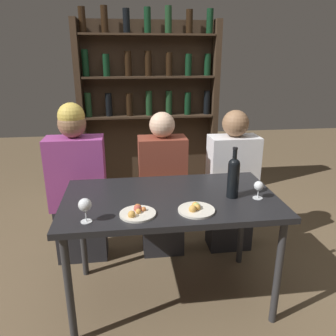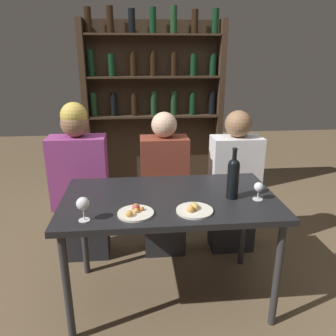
{
  "view_description": "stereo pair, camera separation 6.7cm",
  "coord_description": "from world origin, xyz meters",
  "px_view_note": "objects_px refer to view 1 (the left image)",
  "views": [
    {
      "loc": [
        -0.26,
        -1.84,
        1.56
      ],
      "look_at": [
        0.0,
        0.11,
        0.89
      ],
      "focal_mm": 35.0,
      "sensor_mm": 36.0,
      "label": 1
    },
    {
      "loc": [
        -0.19,
        -1.84,
        1.56
      ],
      "look_at": [
        0.0,
        0.11,
        0.89
      ],
      "focal_mm": 35.0,
      "sensor_mm": 36.0,
      "label": 2
    }
  ],
  "objects_px": {
    "wine_glass_1": "(259,187)",
    "food_plate_1": "(137,212)",
    "wine_bottle": "(233,176)",
    "wine_glass_0": "(85,206)",
    "seated_person_right": "(231,186)",
    "food_plate_0": "(196,209)",
    "seated_person_left": "(78,188)",
    "seated_person_center": "(162,190)"
  },
  "relations": [
    {
      "from": "seated_person_left",
      "to": "food_plate_1",
      "type": "bearing_deg",
      "value": -61.06
    },
    {
      "from": "wine_glass_0",
      "to": "food_plate_0",
      "type": "xyz_separation_m",
      "value": [
        0.6,
        0.05,
        -0.08
      ]
    },
    {
      "from": "seated_person_left",
      "to": "seated_person_right",
      "type": "height_order",
      "value": "seated_person_left"
    },
    {
      "from": "food_plate_0",
      "to": "seated_person_left",
      "type": "xyz_separation_m",
      "value": [
        -0.75,
        0.77,
        -0.15
      ]
    },
    {
      "from": "food_plate_1",
      "to": "seated_person_center",
      "type": "distance_m",
      "value": 0.83
    },
    {
      "from": "wine_glass_0",
      "to": "seated_person_right",
      "type": "height_order",
      "value": "seated_person_right"
    },
    {
      "from": "wine_bottle",
      "to": "seated_person_left",
      "type": "relative_size",
      "value": 0.25
    },
    {
      "from": "wine_glass_1",
      "to": "seated_person_left",
      "type": "distance_m",
      "value": 1.35
    },
    {
      "from": "wine_bottle",
      "to": "wine_glass_0",
      "type": "height_order",
      "value": "wine_bottle"
    },
    {
      "from": "wine_bottle",
      "to": "food_plate_1",
      "type": "xyz_separation_m",
      "value": [
        -0.59,
        -0.16,
        -0.13
      ]
    },
    {
      "from": "food_plate_1",
      "to": "seated_person_right",
      "type": "xyz_separation_m",
      "value": [
        0.79,
        0.77,
        -0.2
      ]
    },
    {
      "from": "wine_bottle",
      "to": "seated_person_center",
      "type": "distance_m",
      "value": 0.78
    },
    {
      "from": "food_plate_0",
      "to": "seated_person_right",
      "type": "relative_size",
      "value": 0.18
    },
    {
      "from": "food_plate_0",
      "to": "seated_person_right",
      "type": "height_order",
      "value": "seated_person_right"
    },
    {
      "from": "wine_glass_1",
      "to": "food_plate_1",
      "type": "relative_size",
      "value": 0.55
    },
    {
      "from": "food_plate_1",
      "to": "wine_glass_1",
      "type": "bearing_deg",
      "value": 9.38
    },
    {
      "from": "seated_person_center",
      "to": "wine_glass_1",
      "type": "bearing_deg",
      "value": -51.69
    },
    {
      "from": "seated_person_center",
      "to": "food_plate_0",
      "type": "bearing_deg",
      "value": -82.5
    },
    {
      "from": "wine_bottle",
      "to": "wine_glass_1",
      "type": "bearing_deg",
      "value": -15.67
    },
    {
      "from": "wine_bottle",
      "to": "seated_person_center",
      "type": "relative_size",
      "value": 0.27
    },
    {
      "from": "food_plate_1",
      "to": "seated_person_center",
      "type": "height_order",
      "value": "seated_person_center"
    },
    {
      "from": "seated_person_center",
      "to": "wine_glass_0",
      "type": "bearing_deg",
      "value": -121.14
    },
    {
      "from": "wine_glass_1",
      "to": "food_plate_0",
      "type": "height_order",
      "value": "wine_glass_1"
    },
    {
      "from": "seated_person_right",
      "to": "seated_person_center",
      "type": "bearing_deg",
      "value": 180.0
    },
    {
      "from": "seated_person_right",
      "to": "food_plate_1",
      "type": "bearing_deg",
      "value": -135.84
    },
    {
      "from": "wine_glass_1",
      "to": "seated_person_right",
      "type": "bearing_deg",
      "value": 85.16
    },
    {
      "from": "food_plate_0",
      "to": "wine_bottle",
      "type": "bearing_deg",
      "value": 31.99
    },
    {
      "from": "wine_bottle",
      "to": "wine_glass_0",
      "type": "xyz_separation_m",
      "value": [
        -0.86,
        -0.21,
        -0.05
      ]
    },
    {
      "from": "wine_glass_0",
      "to": "seated_person_center",
      "type": "relative_size",
      "value": 0.11
    },
    {
      "from": "food_plate_1",
      "to": "seated_person_left",
      "type": "height_order",
      "value": "seated_person_left"
    },
    {
      "from": "food_plate_0",
      "to": "seated_person_center",
      "type": "distance_m",
      "value": 0.8
    },
    {
      "from": "wine_glass_0",
      "to": "wine_glass_1",
      "type": "xyz_separation_m",
      "value": [
        1.01,
        0.17,
        -0.02
      ]
    },
    {
      "from": "wine_bottle",
      "to": "wine_glass_1",
      "type": "relative_size",
      "value": 2.84
    },
    {
      "from": "seated_person_left",
      "to": "seated_person_right",
      "type": "bearing_deg",
      "value": -0.0
    },
    {
      "from": "wine_glass_1",
      "to": "seated_person_right",
      "type": "height_order",
      "value": "seated_person_right"
    },
    {
      "from": "wine_glass_0",
      "to": "food_plate_0",
      "type": "relative_size",
      "value": 0.64
    },
    {
      "from": "seated_person_left",
      "to": "seated_person_center",
      "type": "height_order",
      "value": "seated_person_left"
    },
    {
      "from": "wine_glass_0",
      "to": "food_plate_1",
      "type": "bearing_deg",
      "value": 10.33
    },
    {
      "from": "wine_glass_1",
      "to": "food_plate_0",
      "type": "bearing_deg",
      "value": -163.43
    },
    {
      "from": "wine_bottle",
      "to": "wine_glass_0",
      "type": "relative_size",
      "value": 2.38
    },
    {
      "from": "seated_person_right",
      "to": "wine_bottle",
      "type": "bearing_deg",
      "value": -108.53
    },
    {
      "from": "seated_person_center",
      "to": "wine_bottle",
      "type": "bearing_deg",
      "value": -59.05
    }
  ]
}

